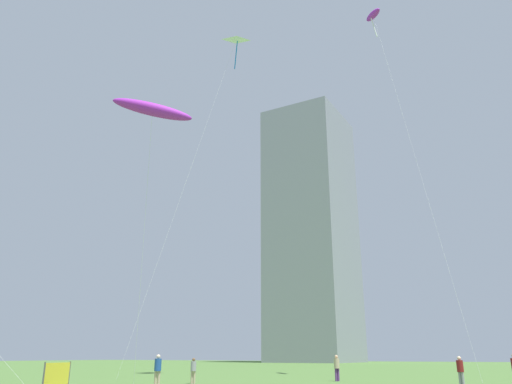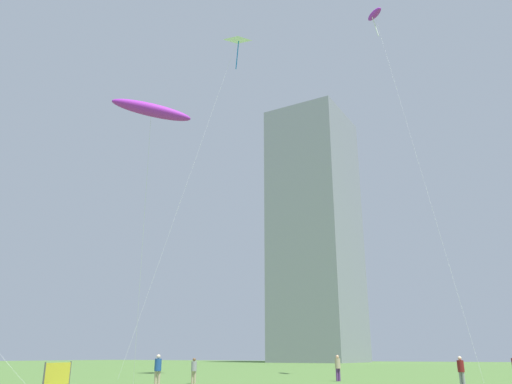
{
  "view_description": "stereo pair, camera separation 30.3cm",
  "coord_description": "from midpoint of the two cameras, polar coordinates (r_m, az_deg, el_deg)",
  "views": [
    {
      "loc": [
        14.44,
        -14.75,
        1.72
      ],
      "look_at": [
        -0.53,
        12.19,
        11.85
      ],
      "focal_mm": 34.93,
      "sensor_mm": 36.0,
      "label": 1
    },
    {
      "loc": [
        14.7,
        -14.6,
        1.72
      ],
      "look_at": [
        -0.53,
        12.19,
        11.85
      ],
      "focal_mm": 34.93,
      "sensor_mm": 36.0,
      "label": 2
    }
  ],
  "objects": [
    {
      "name": "kite_flying_6",
      "position": [
        53.96,
        -2.01,
        16.85
      ],
      "size": [
        6.26,
        10.35,
        33.59
      ],
      "color": "silver",
      "rests_on": "ground"
    },
    {
      "name": "person_standing_0",
      "position": [
        37.35,
        9.59,
        -19.06
      ],
      "size": [
        0.39,
        0.39,
        1.73
      ],
      "rotation": [
        0.0,
        0.0,
        4.02
      ],
      "color": "#593372",
      "rests_on": "ground"
    },
    {
      "name": "kite_flying_4",
      "position": [
        27.28,
        -11.58,
        9.17
      ],
      "size": [
        4.33,
        4.29,
        14.84
      ],
      "color": "silver",
      "rests_on": "ground"
    },
    {
      "name": "person_standing_2",
      "position": [
        32.35,
        22.69,
        -18.21
      ],
      "size": [
        0.37,
        0.37,
        1.67
      ],
      "rotation": [
        0.0,
        0.0,
        2.79
      ],
      "color": "gray",
      "rests_on": "ground"
    },
    {
      "name": "person_standing_1",
      "position": [
        33.81,
        -6.86,
        -19.46
      ],
      "size": [
        0.35,
        0.35,
        1.56
      ],
      "rotation": [
        0.0,
        0.0,
        0.52
      ],
      "color": "tan",
      "rests_on": "ground"
    },
    {
      "name": "person_standing_4",
      "position": [
        30.86,
        -10.88,
        -19.18
      ],
      "size": [
        0.39,
        0.39,
        1.76
      ],
      "rotation": [
        0.0,
        0.0,
        3.87
      ],
      "color": "tan",
      "rests_on": "ground"
    },
    {
      "name": "event_banner",
      "position": [
        31.37,
        -21.5,
        -18.81
      ],
      "size": [
        1.19,
        2.73,
        1.38
      ],
      "color": "#4C4C4C",
      "rests_on": "ground"
    },
    {
      "name": "kite_flying_5",
      "position": [
        55.44,
        13.57,
        19.13
      ],
      "size": [
        7.77,
        7.63,
        36.13
      ],
      "color": "silver",
      "rests_on": "ground"
    },
    {
      "name": "distant_highrise_0",
      "position": [
        137.48,
        6.9,
        -4.54
      ],
      "size": [
        19.96,
        22.31,
        67.74
      ],
      "primitive_type": "cube",
      "rotation": [
        0.0,
        0.0,
        -0.01
      ],
      "color": "gray",
      "rests_on": "ground"
    }
  ]
}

